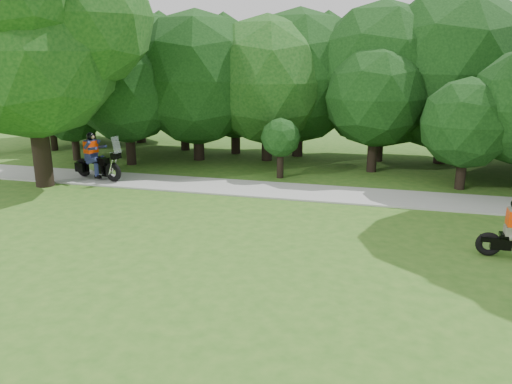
# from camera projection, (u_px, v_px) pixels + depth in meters

# --- Properties ---
(ground) EXTENTS (100.00, 100.00, 0.00)m
(ground) POSITION_uv_depth(u_px,v_px,m) (273.00, 292.00, 10.65)
(ground) COLOR #2F621C
(ground) RESTS_ON ground
(walkway) EXTENTS (60.00, 2.20, 0.06)m
(walkway) POSITION_uv_depth(u_px,v_px,m) (322.00, 193.00, 18.10)
(walkway) COLOR #A1A19C
(walkway) RESTS_ON ground
(tree_line) EXTENTS (38.64, 11.73, 7.77)m
(tree_line) POSITION_uv_depth(u_px,v_px,m) (349.00, 81.00, 23.12)
(tree_line) COLOR black
(tree_line) RESTS_ON ground
(big_tree_west) EXTENTS (8.64, 6.56, 9.96)m
(big_tree_west) POSITION_uv_depth(u_px,v_px,m) (33.00, 30.00, 18.08)
(big_tree_west) COLOR black
(big_tree_west) RESTS_ON ground
(touring_motorcycle) EXTENTS (2.41, 1.20, 1.87)m
(touring_motorcycle) POSITION_uv_depth(u_px,v_px,m) (95.00, 162.00, 19.96)
(touring_motorcycle) COLOR black
(touring_motorcycle) RESTS_ON walkway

